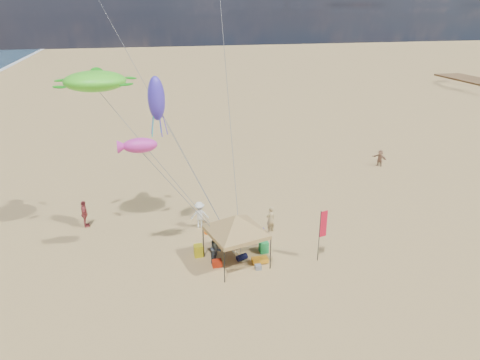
{
  "coord_description": "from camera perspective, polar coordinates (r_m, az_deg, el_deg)",
  "views": [
    {
      "loc": [
        -5.45,
        -20.14,
        13.63
      ],
      "look_at": [
        0.0,
        3.0,
        4.0
      ],
      "focal_mm": 32.42,
      "sensor_mm": 36.0,
      "label": 1
    }
  ],
  "objects": [
    {
      "name": "chair_yellow",
      "position": [
        25.66,
        -5.49,
        -9.23
      ],
      "size": [
        0.5,
        0.5,
        0.7
      ],
      "primitive_type": "cube",
      "color": "yellow",
      "rests_on": "ground"
    },
    {
      "name": "bag_orange",
      "position": [
        28.11,
        -4.28,
        -6.59
      ],
      "size": [
        0.54,
        0.69,
        0.36
      ],
      "primitive_type": "cylinder",
      "rotation": [
        0.0,
        1.57,
        1.22
      ],
      "color": "orange",
      "rests_on": "ground"
    },
    {
      "name": "cooler_blue",
      "position": [
        27.83,
        2.7,
        -6.84
      ],
      "size": [
        0.54,
        0.38,
        0.38
      ],
      "primitive_type": "cube",
      "color": "#23139D",
      "rests_on": "ground"
    },
    {
      "name": "person_near_b",
      "position": [
        24.76,
        -3.08,
        -8.88
      ],
      "size": [
        1.1,
        1.13,
        1.83
      ],
      "primitive_type": "imported",
      "rotation": [
        0.0,
        0.0,
        0.89
      ],
      "color": "#3B4650",
      "rests_on": "ground"
    },
    {
      "name": "turtle_kite",
      "position": [
        25.99,
        -18.57,
        12.22
      ],
      "size": [
        3.76,
        3.17,
        1.14
      ],
      "primitive_type": "ellipsoid",
      "rotation": [
        0.0,
        0.0,
        0.13
      ],
      "color": "#53F12A",
      "rests_on": "ground"
    },
    {
      "name": "squid_kite",
      "position": [
        24.53,
        -10.95,
        10.49
      ],
      "size": [
        1.14,
        1.14,
        2.44
      ],
      "primitive_type": "ellipsoid",
      "rotation": [
        0.0,
        0.0,
        -0.25
      ],
      "color": "#4734D5",
      "rests_on": "ground"
    },
    {
      "name": "person_near_c",
      "position": [
        28.46,
        -5.34,
        -4.6
      ],
      "size": [
        1.22,
        0.75,
        1.82
      ],
      "primitive_type": "imported",
      "rotation": [
        0.0,
        0.0,
        3.08
      ],
      "color": "white",
      "rests_on": "ground"
    },
    {
      "name": "person_far_c",
      "position": [
        41.22,
        17.93,
        2.76
      ],
      "size": [
        1.11,
        1.45,
        1.53
      ],
      "primitive_type": "imported",
      "rotation": [
        0.0,
        0.0,
        5.25
      ],
      "color": "#A9785A",
      "rests_on": "ground"
    },
    {
      "name": "person_far_a",
      "position": [
        30.2,
        -19.78,
        -4.23
      ],
      "size": [
        0.54,
        1.12,
        1.84
      ],
      "primitive_type": "imported",
      "rotation": [
        0.0,
        0.0,
        1.66
      ],
      "color": "#A53F42",
      "rests_on": "ground"
    },
    {
      "name": "person_near_a",
      "position": [
        27.94,
        4.03,
        -5.16
      ],
      "size": [
        0.75,
        0.63,
        1.76
      ],
      "primitive_type": "imported",
      "rotation": [
        0.0,
        0.0,
        3.52
      ],
      "color": "tan",
      "rests_on": "ground"
    },
    {
      "name": "canopy_tent",
      "position": [
        23.67,
        -0.52,
        -4.88
      ],
      "size": [
        5.49,
        5.49,
        3.49
      ],
      "color": "black",
      "rests_on": "ground"
    },
    {
      "name": "fish_kite",
      "position": [
        23.09,
        -13.02,
        4.47
      ],
      "size": [
        1.89,
        1.13,
        0.79
      ],
      "primitive_type": "ellipsoid",
      "rotation": [
        0.0,
        0.0,
        0.14
      ],
      "color": "#D633AB",
      "rests_on": "ground"
    },
    {
      "name": "beach_cart",
      "position": [
        25.0,
        2.64,
        -10.47
      ],
      "size": [
        0.9,
        0.5,
        0.24
      ],
      "primitive_type": "cube",
      "color": "orange",
      "rests_on": "ground"
    },
    {
      "name": "crate_grey",
      "position": [
        24.49,
        2.41,
        -11.39
      ],
      "size": [
        0.34,
        0.3,
        0.28
      ],
      "primitive_type": "cube",
      "color": "gray",
      "rests_on": "ground"
    },
    {
      "name": "bag_navy",
      "position": [
        25.25,
        0.26,
        -10.13
      ],
      "size": [
        0.69,
        0.54,
        0.36
      ],
      "primitive_type": "cylinder",
      "rotation": [
        0.0,
        1.57,
        0.35
      ],
      "color": "black",
      "rests_on": "ground"
    },
    {
      "name": "cooler_red",
      "position": [
        24.73,
        -3.04,
        -10.9
      ],
      "size": [
        0.54,
        0.38,
        0.38
      ],
      "primitive_type": "cube",
      "color": "red",
      "rests_on": "ground"
    },
    {
      "name": "ground",
      "position": [
        24.92,
        1.61,
        -11.12
      ],
      "size": [
        280.0,
        280.0,
        0.0
      ],
      "primitive_type": "plane",
      "color": "tan",
      "rests_on": "ground"
    },
    {
      "name": "chair_green",
      "position": [
        25.96,
        3.14,
        -8.75
      ],
      "size": [
        0.5,
        0.5,
        0.7
      ],
      "primitive_type": "cube",
      "color": "green",
      "rests_on": "ground"
    },
    {
      "name": "feather_flag",
      "position": [
        24.73,
        10.78,
        -6.14
      ],
      "size": [
        0.47,
        0.14,
        3.16
      ],
      "color": "black",
      "rests_on": "ground"
    }
  ]
}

